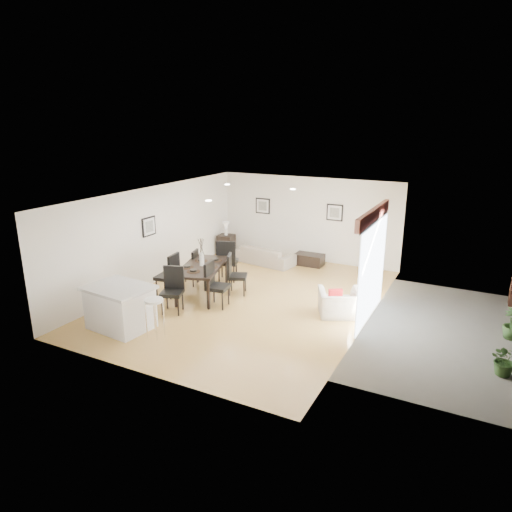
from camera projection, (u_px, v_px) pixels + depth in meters
The scene contains 27 objects.
ground at pixel (250, 300), 11.66m from camera, with size 8.00×8.00×0.00m, color tan.
wall_back at pixel (308, 219), 14.68m from camera, with size 6.00×0.04×2.70m, color white.
wall_front at pixel (140, 305), 7.86m from camera, with size 6.00×0.04×2.70m, color white.
wall_left at pixel (154, 236), 12.59m from camera, with size 0.04×8.00×2.70m, color white.
wall_right at pixel (370, 266), 9.96m from camera, with size 0.04×8.00×2.70m, color white.
ceiling at pixel (249, 195), 10.88m from camera, with size 6.00×8.00×0.02m, color white.
sofa at pixel (265, 255), 14.53m from camera, with size 1.90×0.74×0.56m, color gray.
armchair at pixel (340, 303), 10.62m from camera, with size 0.97×0.85×0.63m, color beige.
courtyard_plant_a at pixel (506, 360), 8.14m from camera, with size 0.53×0.46×0.59m, color #365725.
dining_table at pixel (202, 268), 11.80m from camera, with size 1.49×2.13×0.81m.
dining_chair_wnear at pixel (170, 273), 11.72m from camera, with size 0.58×0.58×1.15m.
dining_chair_wfar at pixel (192, 266), 12.58m from camera, with size 0.55×0.55×1.00m.
dining_chair_enear at pixel (214, 282), 11.11m from camera, with size 0.57×0.57×1.12m.
dining_chair_efar at pixel (234, 272), 11.91m from camera, with size 0.63×0.63×1.07m.
dining_chair_head at pixel (173, 287), 10.82m from camera, with size 0.63×0.63×1.10m.
dining_chair_foot at pixel (227, 259), 12.81m from camera, with size 0.69×0.69×1.21m.
vase at pixel (202, 255), 11.70m from camera, with size 0.88×1.38×0.73m.
coffee_table at pixel (309, 259), 14.42m from camera, with size 0.89×0.53×0.36m, color black.
side_table at pixel (226, 245), 15.54m from camera, with size 0.51×0.51×0.67m, color black.
table_lamp at pixel (226, 227), 15.36m from camera, with size 0.23×0.23×0.45m.
cushion at pixel (335, 296), 10.52m from camera, with size 0.32×0.10×0.32m, color #A41517.
kitchen_island at pixel (120, 307), 9.96m from camera, with size 1.48×1.19×0.97m.
bar_stool at pixel (154, 305), 9.48m from camera, with size 0.39×0.39×0.85m.
framed_print_back_left at pixel (263, 206), 15.27m from camera, with size 0.52×0.04×0.52m.
framed_print_back_right at pixel (335, 213), 14.17m from camera, with size 0.52×0.04×0.52m.
framed_print_left_wall at pixel (149, 226), 12.32m from camera, with size 0.04×0.52×0.52m.
sliding_door at pixel (373, 249), 10.14m from camera, with size 0.12×2.70×2.57m.
Camera 1 is at (5.11, -9.57, 4.41)m, focal length 32.00 mm.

